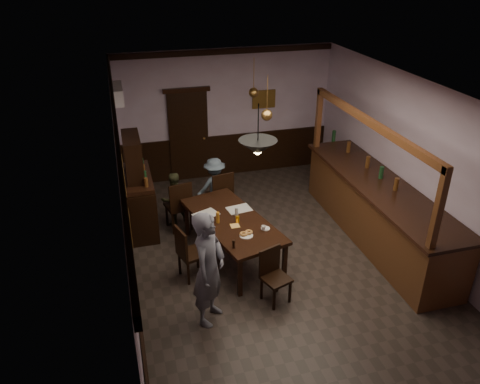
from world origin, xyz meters
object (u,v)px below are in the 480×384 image
object	(u,v)px
pendant_iron	(258,147)
pendant_brass_mid	(267,115)
person_seated_right	(215,186)
pendant_brass_far	(254,93)
sideboard	(139,192)
chair_near	(273,273)
bar_counter	(377,210)
person_seated_left	(174,199)
soda_can	(237,219)
chair_far_left	(179,204)
chair_side	(188,251)
chair_far_right	(221,193)
person_standing	(209,269)
dining_table	(232,222)
coffee_cup	(264,228)

from	to	relation	value
pendant_iron	pendant_brass_mid	bearing A→B (deg)	67.29
person_seated_right	pendant_brass_far	world-z (taller)	pendant_brass_far
sideboard	chair_near	bearing A→B (deg)	-56.54
chair_near	bar_counter	world-z (taller)	bar_counter
person_seated_left	soda_can	bearing A→B (deg)	104.61
chair_near	chair_far_left	bearing A→B (deg)	94.67
chair_side	bar_counter	size ratio (longest dim) A/B	0.22
person_seated_left	bar_counter	size ratio (longest dim) A/B	0.26
soda_can	chair_far_right	bearing A→B (deg)	87.92
pendant_brass_mid	sideboard	bearing A→B (deg)	164.33
chair_far_right	pendant_iron	xyz separation A→B (m)	(0.08, -2.11, 1.79)
person_standing	dining_table	bearing A→B (deg)	9.79
chair_near	pendant_brass_far	distance (m)	4.02
coffee_cup	pendant_brass_far	distance (m)	3.17
chair_far_left	chair_side	size ratio (longest dim) A/B	1.08
chair_side	sideboard	size ratio (longest dim) A/B	0.50
person_standing	person_seated_left	distance (m)	2.88
coffee_cup	chair_side	bearing A→B (deg)	162.75
pendant_iron	pendant_brass_mid	size ratio (longest dim) A/B	0.93
person_standing	pendant_brass_mid	world-z (taller)	pendant_brass_mid
chair_far_left	bar_counter	size ratio (longest dim) A/B	0.24
chair_far_left	pendant_brass_mid	world-z (taller)	pendant_brass_mid
chair_near	bar_counter	xyz separation A→B (m)	(2.42, 1.15, 0.12)
pendant_brass_far	pendant_iron	bearing A→B (deg)	-105.72
person_seated_left	sideboard	xyz separation A→B (m)	(-0.65, 0.03, 0.22)
soda_can	pendant_brass_mid	distance (m)	1.90
person_standing	soda_can	distance (m)	1.55
person_seated_left	coffee_cup	xyz separation A→B (m)	(1.23, -1.88, 0.25)
sideboard	coffee_cup	bearing A→B (deg)	-45.41
chair_far_right	person_standing	bearing A→B (deg)	63.51
pendant_brass_mid	person_seated_left	bearing A→B (deg)	159.44
bar_counter	chair_far_right	bearing A→B (deg)	150.69
bar_counter	pendant_iron	bearing A→B (deg)	-165.81
dining_table	chair_far_right	distance (m)	1.35
person_seated_left	pendant_brass_far	size ratio (longest dim) A/B	1.35
person_standing	coffee_cup	xyz separation A→B (m)	(1.12, 0.98, -0.09)
dining_table	person_seated_left	distance (m)	1.62
person_seated_right	pendant_brass_far	xyz separation A→B (m)	(0.99, 0.62, 1.70)
chair_side	person_seated_right	xyz separation A→B (m)	(0.91, 2.04, 0.08)
person_seated_right	pendant_brass_mid	xyz separation A→B (m)	(0.79, -0.84, 1.70)
sideboard	pendant_brass_mid	xyz separation A→B (m)	(2.31, -0.65, 1.54)
person_standing	coffee_cup	size ratio (longest dim) A/B	22.27
chair_far_right	soda_can	size ratio (longest dim) A/B	8.65
chair_far_left	coffee_cup	world-z (taller)	chair_far_left
dining_table	pendant_brass_far	size ratio (longest dim) A/B	2.94
dining_table	chair_side	xyz separation A→B (m)	(-0.85, -0.42, -0.16)
chair_far_right	pendant_brass_far	bearing A→B (deg)	-145.86
chair_near	bar_counter	size ratio (longest dim) A/B	0.21
person_standing	pendant_brass_far	xyz separation A→B (m)	(1.75, 3.70, 1.41)
chair_far_left	person_seated_left	world-z (taller)	person_seated_left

